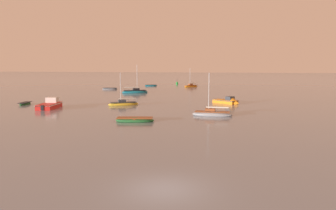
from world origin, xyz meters
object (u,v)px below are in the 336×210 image
at_px(rowboat_moored_2, 151,86).
at_px(sailboat_moored_0, 135,92).
at_px(motorboat_moored_0, 52,105).
at_px(motorboat_moored_2, 229,102).
at_px(sailboat_moored_3, 212,114).
at_px(channel_buoy, 177,83).
at_px(rowboat_moored_1, 110,89).
at_px(rowboat_moored_5, 135,120).
at_px(rowboat_moored_3, 25,104).
at_px(sailboat_moored_1, 191,86).
at_px(sailboat_moored_4, 123,104).

bearing_deg(rowboat_moored_2, sailboat_moored_0, 72.22).
relative_size(motorboat_moored_0, motorboat_moored_2, 1.27).
relative_size(sailboat_moored_3, channel_buoy, 2.64).
bearing_deg(rowboat_moored_1, rowboat_moored_5, -84.76).
bearing_deg(sailboat_moored_0, rowboat_moored_3, -139.41).
relative_size(motorboat_moored_0, rowboat_moored_5, 1.41).
relative_size(sailboat_moored_0, rowboat_moored_1, 1.60).
xyz_separation_m(rowboat_moored_2, rowboat_moored_3, (-1.75, -59.89, -0.03)).
distance_m(sailboat_moored_1, rowboat_moored_5, 70.29).
relative_size(rowboat_moored_5, sailboat_moored_4, 0.83).
relative_size(sailboat_moored_1, rowboat_moored_3, 1.75).
distance_m(rowboat_moored_2, sailboat_moored_4, 58.00).
bearing_deg(motorboat_moored_0, rowboat_moored_5, -131.86).
relative_size(sailboat_moored_0, channel_buoy, 3.26).
relative_size(sailboat_moored_3, sailboat_moored_4, 1.03).
height_order(motorboat_moored_2, rowboat_moored_5, motorboat_moored_2).
height_order(sailboat_moored_1, sailboat_moored_4, sailboat_moored_1).
bearing_deg(motorboat_moored_0, sailboat_moored_4, -73.50).
height_order(motorboat_moored_0, rowboat_moored_5, motorboat_moored_0).
height_order(sailboat_moored_0, sailboat_moored_4, sailboat_moored_0).
xyz_separation_m(sailboat_moored_0, sailboat_moored_4, (8.65, -25.49, -0.07)).
bearing_deg(motorboat_moored_0, sailboat_moored_3, -109.21).
bearing_deg(rowboat_moored_3, rowboat_moored_5, 49.51).
relative_size(sailboat_moored_1, sailboat_moored_4, 1.12).
distance_m(sailboat_moored_0, rowboat_moored_1, 16.17).
bearing_deg(rowboat_moored_3, rowboat_moored_2, 161.14).
bearing_deg(motorboat_moored_0, rowboat_moored_3, 55.27).
relative_size(sailboat_moored_0, motorboat_moored_2, 1.38).
distance_m(sailboat_moored_0, rowboat_moored_3, 30.68).
xyz_separation_m(sailboat_moored_3, channel_buoy, (-26.59, 78.13, 0.20)).
distance_m(motorboat_moored_2, rowboat_moored_3, 36.31).
xyz_separation_m(sailboat_moored_0, rowboat_moored_1, (-12.47, 10.30, -0.13)).
relative_size(rowboat_moored_1, channel_buoy, 2.04).
bearing_deg(rowboat_moored_1, sailboat_moored_0, -64.56).
height_order(motorboat_moored_2, sailboat_moored_4, sailboat_moored_4).
bearing_deg(channel_buoy, sailboat_moored_3, -71.21).
bearing_deg(rowboat_moored_2, rowboat_moored_5, 78.30).
distance_m(sailboat_moored_0, rowboat_moored_2, 31.17).
xyz_separation_m(motorboat_moored_2, rowboat_moored_5, (-8.64, -22.90, -0.10)).
bearing_deg(sailboat_moored_1, sailboat_moored_3, 46.71).
height_order(motorboat_moored_2, rowboat_moored_3, motorboat_moored_2).
relative_size(sailboat_moored_1, rowboat_moored_5, 1.35).
bearing_deg(rowboat_moored_3, channel_buoy, 157.26).
height_order(rowboat_moored_2, rowboat_moored_3, rowboat_moored_2).
bearing_deg(rowboat_moored_3, sailboat_moored_4, 85.87).
height_order(sailboat_moored_0, rowboat_moored_5, sailboat_moored_0).
height_order(rowboat_moored_5, channel_buoy, channel_buoy).
bearing_deg(rowboat_moored_1, rowboat_moored_3, -109.33).
bearing_deg(channel_buoy, rowboat_moored_1, -107.85).
bearing_deg(sailboat_moored_4, rowboat_moored_2, -112.11).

